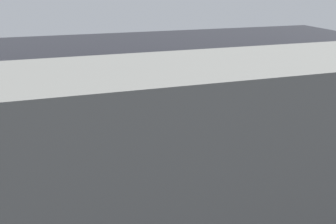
{
  "coord_description": "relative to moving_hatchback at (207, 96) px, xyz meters",
  "views": [
    {
      "loc": [
        5.98,
        14.9,
        6.44
      ],
      "look_at": [
        2.02,
        1.62,
        0.9
      ],
      "focal_mm": 35.0,
      "sensor_mm": 36.0,
      "label": 1
    }
  ],
  "objects": [
    {
      "name": "building_block",
      "position": [
        2.39,
        9.26,
        1.52
      ],
      "size": [
        13.02,
        2.4,
        5.1
      ],
      "primitive_type": "cube",
      "color": "slate",
      "rests_on": "ground"
    },
    {
      "name": "parked_sedan",
      "position": [
        -5.85,
        0.9,
        -0.03
      ],
      "size": [
        4.51,
        2.35,
        1.98
      ],
      "color": "black",
      "rests_on": "ground"
    },
    {
      "name": "sign_post",
      "position": [
        4.09,
        3.29,
        0.55
      ],
      "size": [
        0.07,
        0.44,
        2.4
      ],
      "color": "#4C4C51",
      "rests_on": "ground"
    },
    {
      "name": "kerb_strip",
      "position": [
        0.44,
        3.84,
        -1.01
      ],
      "size": [
        24.0,
        3.2,
        0.04
      ],
      "primitive_type": "cube",
      "color": "slate",
      "rests_on": "ground"
    },
    {
      "name": "fire_hydrant",
      "position": [
        4.21,
        1.95,
        -0.63
      ],
      "size": [
        0.42,
        0.31,
        0.8
      ],
      "color": "red",
      "rests_on": "ground"
    },
    {
      "name": "metal_railing",
      "position": [
        -0.42,
        5.69,
        -0.3
      ],
      "size": [
        9.55,
        0.04,
        1.05
      ],
      "color": "#B7BABF",
      "rests_on": "ground"
    },
    {
      "name": "ground_plane",
      "position": [
        0.44,
        -0.36,
        -1.03
      ],
      "size": [
        60.0,
        60.0,
        0.0
      ],
      "primitive_type": "plane",
      "color": "black"
    },
    {
      "name": "moving_hatchback",
      "position": [
        0.0,
        0.0,
        0.0
      ],
      "size": [
        3.9,
        1.7,
        2.06
      ],
      "color": "yellow",
      "rests_on": "ground"
    },
    {
      "name": "pedestrian",
      "position": [
        5.14,
        2.15,
        -0.34
      ],
      "size": [
        0.31,
        0.56,
        1.22
      ],
      "color": "blue",
      "rests_on": "ground"
    }
  ]
}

